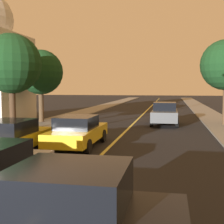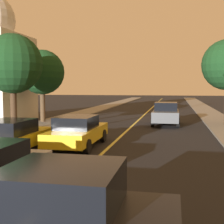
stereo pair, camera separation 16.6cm
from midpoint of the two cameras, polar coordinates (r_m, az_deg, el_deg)
road_surface at (r=38.99m, az=7.11°, el=0.47°), size 10.45×80.00×0.01m
sidewalk_left at (r=39.99m, az=-2.18°, el=0.68°), size 2.50×80.00×0.12m
sidewalk_right at (r=39.04m, az=16.63°, el=0.40°), size 2.50×80.00×0.12m
car_near_lane_second at (r=14.65m, az=-6.00°, el=-3.51°), size 1.97×4.76×1.47m
car_outer_lane_second at (r=13.77m, az=-17.69°, el=-4.31°), size 1.99×4.87×1.44m
car_far_oncoming at (r=23.19m, az=10.03°, el=-0.29°), size 1.96×4.22×1.67m
car_crossing_right at (r=5.04m, az=-9.35°, el=-18.73°), size 3.81×2.01×1.64m
tree_left_near at (r=24.66m, az=-12.48°, el=7.08°), size 3.43×3.43×5.53m
tree_left_far at (r=19.95m, az=-17.51°, el=8.36°), size 3.61×3.61×5.90m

